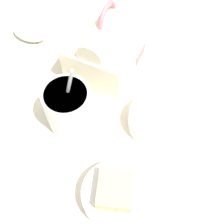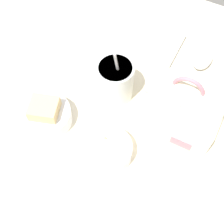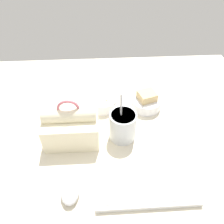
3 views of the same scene
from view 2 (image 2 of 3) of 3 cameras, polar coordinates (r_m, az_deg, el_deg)
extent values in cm
cube|color=beige|center=(87.56, 1.17, -0.42)|extent=(140.00, 110.00, 2.00)
cube|color=silver|center=(103.48, 3.39, 13.88)|extent=(32.17, 14.94, 1.80)
cube|color=white|center=(102.73, 3.42, 14.29)|extent=(29.60, 12.25, 0.30)
cube|color=#EFE5C1|center=(82.63, 12.34, 0.25)|extent=(19.92, 14.61, 10.80)
cylinder|color=#EFE5C1|center=(76.81, 13.31, 2.93)|extent=(18.93, 5.94, 5.94)
cube|color=#DB707F|center=(80.96, 12.45, -5.61)|extent=(5.58, 0.30, 3.24)
torus|color=#DB707F|center=(74.66, 13.72, 4.05)|extent=(7.97, 1.00, 7.97)
cylinder|color=silver|center=(85.38, 0.58, 5.70)|extent=(10.10, 10.10, 11.71)
cylinder|color=olive|center=(80.96, 0.62, 8.02)|extent=(8.89, 8.89, 0.60)
cylinder|color=silver|center=(79.24, 0.95, 8.27)|extent=(0.70, 3.94, 13.23)
cylinder|color=silver|center=(85.22, -11.82, -0.78)|extent=(13.19, 13.19, 4.61)
cube|color=tan|center=(83.07, -12.13, 0.08)|extent=(8.94, 8.51, 6.46)
cylinder|color=silver|center=(78.82, -0.78, -7.07)|extent=(12.23, 12.23, 4.94)
ellipsoid|color=white|center=(77.04, 0.11, -7.84)|extent=(3.33, 3.33, 3.91)
cone|color=#F4DB84|center=(78.50, -1.20, -5.18)|extent=(5.53, 5.53, 4.20)
sphere|color=black|center=(77.54, -1.81, -9.43)|extent=(1.47, 1.47, 1.47)
sphere|color=black|center=(77.67, -1.22, -9.16)|extent=(1.47, 1.47, 1.47)
ellipsoid|color=silver|center=(99.64, 16.27, 9.51)|extent=(5.74, 9.54, 3.58)
camera|label=1|loc=(0.55, -47.25, 34.59)|focal=50.00mm
camera|label=3|loc=(1.02, 30.29, 50.36)|focal=35.00mm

